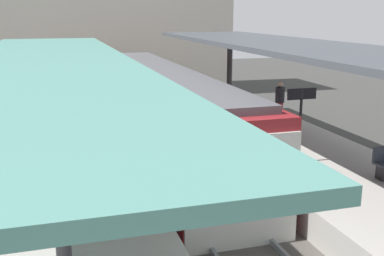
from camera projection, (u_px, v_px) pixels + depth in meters
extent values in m
plane|color=#383835|center=(201.00, 205.00, 13.25)|extent=(80.00, 80.00, 0.00)
cube|color=#ADA8A0|center=(61.00, 204.00, 12.07)|extent=(4.40, 28.00, 1.00)
cube|color=#ADA8A0|center=(319.00, 175.00, 14.19)|extent=(4.40, 28.00, 1.00)
cube|color=#4C4742|center=(201.00, 201.00, 13.22)|extent=(3.20, 28.00, 0.20)
cube|color=slate|center=(176.00, 199.00, 12.98)|extent=(0.08, 28.00, 0.14)
cube|color=slate|center=(225.00, 193.00, 13.38)|extent=(0.08, 28.00, 0.14)
cube|color=maroon|center=(161.00, 113.00, 17.47)|extent=(2.70, 15.86, 2.90)
cube|color=silver|center=(243.00, 193.00, 10.10)|extent=(2.65, 0.08, 2.60)
cube|color=black|center=(124.00, 106.00, 17.00)|extent=(0.04, 14.59, 0.76)
cube|color=black|center=(195.00, 102.00, 17.76)|extent=(0.04, 14.59, 0.76)
cube|color=#515156|center=(160.00, 72.00, 17.09)|extent=(2.16, 15.07, 0.20)
cylinder|color=#333335|center=(61.00, 206.00, 7.04)|extent=(0.24, 0.24, 2.95)
cylinder|color=#333335|center=(53.00, 85.00, 18.75)|extent=(0.24, 0.24, 2.95)
cube|color=slate|center=(51.00, 62.00, 12.52)|extent=(4.18, 21.00, 0.16)
cylinder|color=#333335|center=(229.00, 75.00, 20.84)|extent=(0.24, 0.24, 3.18)
cube|color=#3D4247|center=(303.00, 47.00, 14.58)|extent=(4.18, 21.00, 0.16)
cube|color=black|center=(381.00, 172.00, 12.32)|extent=(0.08, 0.32, 0.40)
cylinder|color=#262628|center=(300.00, 126.00, 13.56)|extent=(0.08, 0.08, 2.20)
cube|color=black|center=(302.00, 94.00, 13.33)|extent=(0.90, 0.06, 0.32)
cylinder|color=maroon|center=(274.00, 124.00, 16.90)|extent=(0.44, 0.44, 0.80)
cylinder|color=#998460|center=(211.00, 113.00, 18.65)|extent=(0.28, 0.28, 0.82)
cylinder|color=navy|center=(211.00, 96.00, 18.48)|extent=(0.36, 0.36, 0.57)
sphere|color=#936B4C|center=(211.00, 86.00, 18.39)|extent=(0.22, 0.22, 0.22)
cylinder|color=maroon|center=(279.00, 114.00, 18.33)|extent=(0.28, 0.28, 0.90)
cylinder|color=#232328|center=(280.00, 95.00, 18.15)|extent=(0.36, 0.36, 0.59)
sphere|color=beige|center=(280.00, 84.00, 18.05)|extent=(0.22, 0.22, 0.22)
cylinder|color=#998460|center=(51.00, 118.00, 17.58)|extent=(0.28, 0.28, 0.87)
cylinder|color=#232328|center=(50.00, 99.00, 17.40)|extent=(0.36, 0.36, 0.64)
sphere|color=#936B4C|center=(49.00, 87.00, 17.30)|extent=(0.22, 0.22, 0.22)
cube|color=beige|center=(87.00, 10.00, 30.14)|extent=(18.00, 6.00, 11.00)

